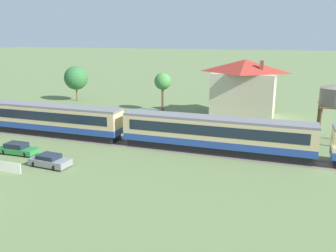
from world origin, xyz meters
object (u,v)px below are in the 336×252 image
Objects in this scene: station_house_red_roof at (244,88)px; parked_car_green at (18,149)px; yard_tree_1 at (76,78)px; parked_car_grey at (50,161)px; yard_tree_0 at (163,82)px; passenger_train at (218,133)px.

station_house_red_roof is 2.24× the size of parked_car_green.
yard_tree_1 is (-12.64, 31.25, 4.02)m from parked_car_green.
yard_tree_1 reaches higher than parked_car_grey.
parked_car_grey is 29.86m from yard_tree_0.
parked_car_grey is (-15.19, -9.97, -1.67)m from passenger_train.
station_house_red_roof is at bearing 1.52° from yard_tree_0.
yard_tree_0 is at bearing 91.16° from parked_car_grey.
yard_tree_1 reaches higher than passenger_train.
passenger_train is at bearing 37.31° from parked_car_grey.
parked_car_grey is 38.40m from yard_tree_1.
parked_car_green reaches higher than parked_car_grey.
passenger_train is at bearing -90.51° from station_house_red_roof.
yard_tree_1 is (-20.08, 3.87, -0.54)m from yard_tree_0.
passenger_train is 20.03m from station_house_red_roof.
yard_tree_1 is at bearing 145.33° from passenger_train.
parked_car_green is at bearing -67.98° from yard_tree_1.
station_house_red_roof is at bearing 89.49° from passenger_train.
yard_tree_1 reaches higher than parked_car_green.
yard_tree_0 is at bearing 125.12° from passenger_train.
passenger_train is 6.46× the size of station_house_red_roof.
station_house_red_roof reaches higher than yard_tree_1.
passenger_train is 14.47× the size of parked_car_green.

